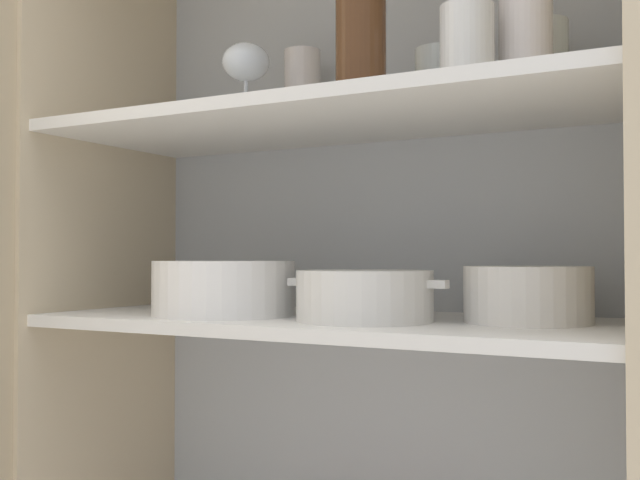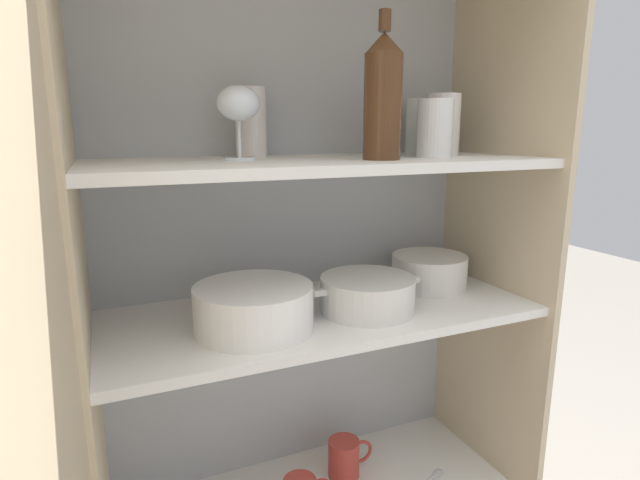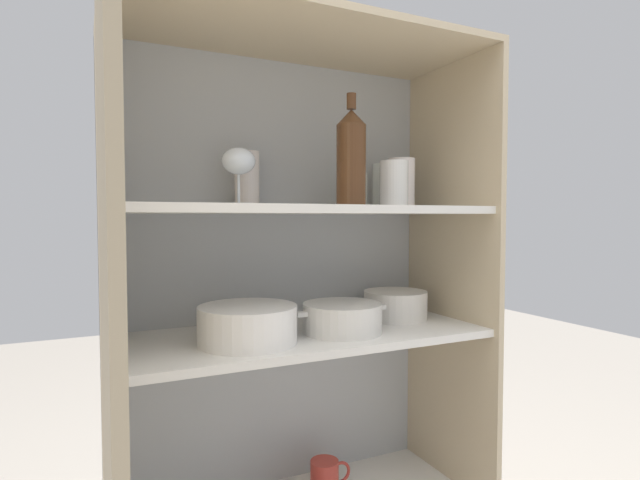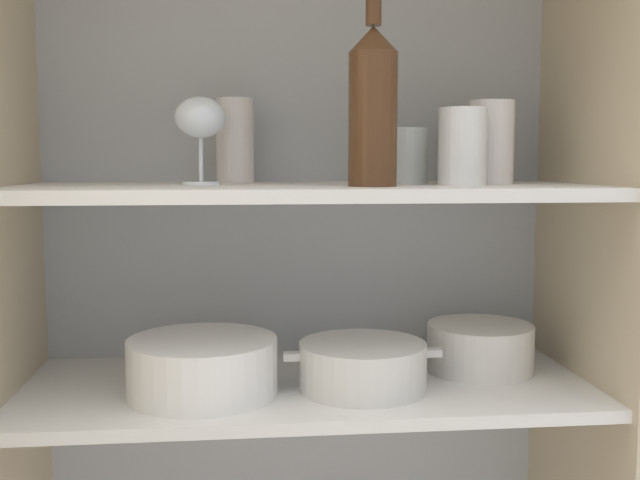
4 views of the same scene
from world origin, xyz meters
The scene contains 18 objects.
cupboard_back_panel centered at (0.00, 0.40, 0.77)m, with size 0.97×0.02×1.54m, color #B2B7BC.
cupboard_side_left centered at (-0.48, 0.19, 0.77)m, with size 0.02×0.42×1.54m, color #CCB793.
cupboard_side_right centered at (0.48, 0.19, 0.77)m, with size 0.02×0.42×1.54m, color #CCB793.
cupboard_top_panel centered at (0.00, 0.19, 1.55)m, with size 0.97×0.42×0.02m, color #CCB793.
shelf_board_middle centered at (0.00, 0.19, 0.78)m, with size 0.93×0.39×0.02m, color white.
shelf_board_upper centered at (0.00, 0.19, 1.11)m, with size 0.93×0.39×0.02m, color white.
cupboard_door centered at (-0.49, -0.26, 0.77)m, with size 0.02×0.49×1.54m.
tumbler_glass_0 centered at (0.32, 0.30, 1.19)m, with size 0.08×0.08×0.13m.
tumbler_glass_1 centered at (0.17, 0.24, 1.17)m, with size 0.08×0.08×0.09m.
tumbler_glass_2 centered at (0.25, 0.15, 1.18)m, with size 0.08×0.08×0.12m.
tumbler_glass_3 centered at (0.31, 0.21, 1.19)m, with size 0.08×0.08×0.14m.
tumbler_glass_4 centered at (-0.12, 0.32, 1.20)m, with size 0.07×0.07×0.15m.
wine_glass_0 centered at (-0.17, 0.21, 1.23)m, with size 0.08×0.08×0.14m.
wine_bottle centered at (0.09, 0.12, 1.24)m, with size 0.07×0.07×0.28m.
plate_stack_white centered at (-0.17, 0.14, 0.84)m, with size 0.24×0.24×0.09m.
mixing_bowl_large centered at (0.31, 0.23, 0.84)m, with size 0.19×0.19×0.08m.
casserole_dish centered at (0.09, 0.15, 0.83)m, with size 0.26×0.21×0.08m.
coffee_mug_extra_1 centered at (0.09, 0.25, 0.35)m, with size 0.12×0.08×0.10m.
Camera 3 is at (-0.52, -0.99, 1.09)m, focal length 28.00 mm.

